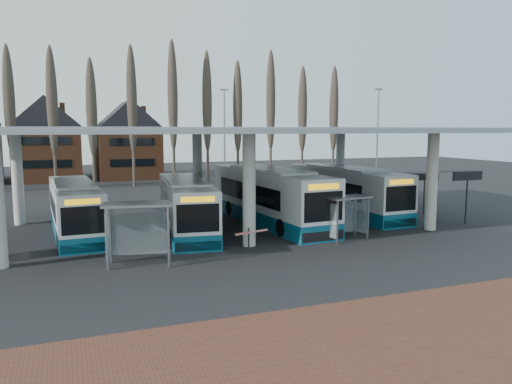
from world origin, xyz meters
name	(u,v)px	position (x,y,z in m)	size (l,w,h in m)	color
ground	(267,257)	(0.00, 0.00, 0.00)	(140.00, 140.00, 0.00)	black
brick_strip	(435,362)	(0.00, -12.00, 0.01)	(70.00, 10.00, 0.03)	brown
station_canopy	(219,138)	(0.00, 8.00, 5.68)	(32.00, 16.00, 6.34)	beige
poplar_row	(152,105)	(0.00, 33.00, 8.78)	(45.10, 1.10, 14.50)	#473D33
townhouse_row	(3,131)	(-15.75, 44.00, 5.94)	(36.80, 10.30, 12.25)	brown
lamp_post_b	(224,138)	(6.00, 26.00, 5.34)	(0.80, 0.16, 10.17)	slate
lamp_post_c	(377,138)	(20.00, 20.00, 5.34)	(0.80, 0.16, 10.17)	slate
bus_0	(75,209)	(-8.65, 9.32, 1.47)	(3.02, 11.36, 3.13)	silver
bus_1	(186,206)	(-2.24, 7.73, 1.51)	(3.84, 11.77, 3.21)	silver
bus_2	(269,197)	(3.52, 8.24, 1.72)	(3.74, 13.34, 3.66)	silver
bus_3	(344,192)	(10.12, 9.66, 1.64)	(3.24, 12.61, 3.47)	silver
shelter_1	(138,219)	(-6.03, 0.87, 2.11)	(3.36, 2.12, 2.90)	gray
shelter_2	(345,208)	(5.57, 1.96, 1.80)	(2.88, 1.83, 2.48)	gray
info_sign_0	(467,180)	(15.47, 3.19, 2.92)	(2.34, 0.16, 3.48)	black
info_sign_1	(425,180)	(15.46, 7.31, 2.52)	(1.94, 0.78, 3.00)	black
barrier	(251,233)	(-0.14, 1.85, 0.81)	(2.02, 0.87, 1.04)	black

